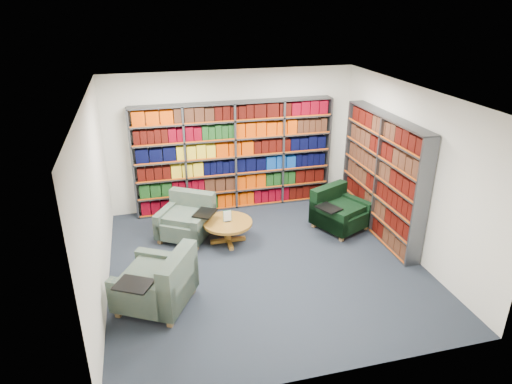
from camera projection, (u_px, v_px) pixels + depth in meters
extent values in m
cube|color=black|center=(265.00, 264.00, 7.58)|extent=(5.00, 5.00, 0.01)
cube|color=white|center=(267.00, 95.00, 6.46)|extent=(5.00, 5.00, 0.01)
cube|color=silver|center=(233.00, 140.00, 9.24)|extent=(5.00, 0.01, 2.80)
cube|color=silver|center=(330.00, 275.00, 4.79)|extent=(5.00, 0.01, 2.80)
cube|color=silver|center=(95.00, 203.00, 6.44)|extent=(0.01, 5.00, 2.80)
cube|color=silver|center=(410.00, 172.00, 7.59)|extent=(0.01, 5.00, 2.80)
cube|color=#47494F|center=(235.00, 157.00, 9.21)|extent=(4.00, 0.28, 2.20)
cube|color=silver|center=(233.00, 155.00, 9.33)|extent=(4.00, 0.02, 2.20)
cube|color=#D84C0A|center=(236.00, 159.00, 9.10)|extent=(4.00, 0.01, 2.20)
cube|color=#5A000D|center=(235.00, 198.00, 9.58)|extent=(3.88, 0.21, 0.29)
cube|color=#113611|center=(235.00, 182.00, 9.44)|extent=(3.88, 0.21, 0.29)
cube|color=#310602|center=(235.00, 165.00, 9.29)|extent=(3.88, 0.21, 0.29)
cube|color=black|center=(234.00, 148.00, 9.14)|extent=(3.88, 0.21, 0.29)
cube|color=#310602|center=(234.00, 130.00, 9.00)|extent=(3.88, 0.21, 0.29)
cube|color=#D13800|center=(234.00, 112.00, 8.85)|extent=(3.88, 0.21, 0.29)
cube|color=#47494F|center=(382.00, 177.00, 8.21)|extent=(0.28, 2.50, 2.20)
cube|color=silver|center=(388.00, 176.00, 8.24)|extent=(0.02, 2.50, 2.20)
cube|color=#D84C0A|center=(375.00, 177.00, 8.18)|extent=(0.02, 2.50, 2.20)
cube|color=#310602|center=(376.00, 222.00, 8.57)|extent=(0.21, 2.38, 0.29)
cube|color=#310602|center=(378.00, 204.00, 8.43)|extent=(0.21, 2.38, 0.29)
cube|color=#381C10|center=(381.00, 186.00, 8.28)|extent=(0.21, 2.38, 0.29)
cube|color=#381C10|center=(383.00, 167.00, 8.13)|extent=(0.21, 2.38, 0.29)
cube|color=#381C10|center=(385.00, 148.00, 7.99)|extent=(0.21, 2.38, 0.29)
cube|color=#310602|center=(388.00, 127.00, 7.84)|extent=(0.21, 2.38, 0.29)
cube|color=#0C2A34|center=(186.00, 225.00, 8.31)|extent=(1.19, 1.19, 0.31)
cube|color=#0C2A34|center=(193.00, 208.00, 8.53)|extent=(0.83, 0.62, 0.69)
cube|color=#0C2A34|center=(168.00, 219.00, 8.38)|extent=(0.57, 0.80, 0.46)
cube|color=#0C2A34|center=(204.00, 224.00, 8.18)|extent=(0.57, 0.80, 0.46)
cube|color=black|center=(205.00, 213.00, 8.03)|extent=(0.50, 0.53, 0.02)
cube|color=brown|center=(160.00, 241.00, 8.18)|extent=(0.09, 0.09, 0.10)
cube|color=brown|center=(196.00, 247.00, 7.98)|extent=(0.09, 0.09, 0.10)
cube|color=brown|center=(178.00, 224.00, 8.80)|extent=(0.09, 0.09, 0.10)
cube|color=brown|center=(212.00, 229.00, 8.61)|extent=(0.09, 0.09, 0.10)
cube|color=black|center=(340.00, 217.00, 8.64)|extent=(1.13, 1.13, 0.30)
cube|color=black|center=(328.00, 202.00, 8.79)|extent=(0.85, 0.53, 0.68)
cube|color=black|center=(328.00, 218.00, 8.40)|extent=(0.47, 0.83, 0.45)
cube|color=black|center=(353.00, 208.00, 8.81)|extent=(0.47, 0.83, 0.45)
cube|color=black|center=(329.00, 208.00, 8.24)|extent=(0.46, 0.51, 0.02)
cube|color=brown|center=(341.00, 238.00, 8.26)|extent=(0.09, 0.09, 0.09)
cube|color=brown|center=(366.00, 227.00, 8.67)|extent=(0.09, 0.09, 0.09)
cube|color=brown|center=(314.00, 225.00, 8.76)|extent=(0.09, 0.09, 0.09)
cube|color=brown|center=(338.00, 214.00, 9.16)|extent=(0.09, 0.09, 0.09)
cube|color=#0C2A34|center=(155.00, 288.00, 6.49)|extent=(1.29, 1.29, 0.34)
cube|color=#0C2A34|center=(178.00, 279.00, 6.32)|extent=(0.65, 0.93, 0.76)
cube|color=#0C2A34|center=(167.00, 268.00, 6.81)|extent=(0.90, 0.59, 0.51)
cube|color=#0C2A34|center=(141.00, 300.00, 6.10)|extent=(0.90, 0.59, 0.51)
cube|color=black|center=(134.00, 284.00, 5.95)|extent=(0.58, 0.54, 0.03)
cube|color=brown|center=(145.00, 282.00, 7.01)|extent=(0.10, 0.10, 0.11)
cube|color=brown|center=(118.00, 313.00, 6.32)|extent=(0.10, 0.10, 0.11)
cube|color=brown|center=(192.00, 289.00, 6.83)|extent=(0.10, 0.10, 0.11)
cube|color=brown|center=(170.00, 323.00, 6.14)|extent=(0.10, 0.10, 0.11)
cylinder|color=olive|center=(228.00, 223.00, 8.09)|extent=(0.88, 0.88, 0.05)
cylinder|color=olive|center=(228.00, 232.00, 8.16)|extent=(0.12, 0.12, 0.35)
cube|color=olive|center=(228.00, 240.00, 8.23)|extent=(0.64, 0.08, 0.06)
cube|color=olive|center=(228.00, 240.00, 8.23)|extent=(0.08, 0.64, 0.06)
cube|color=black|center=(228.00, 221.00, 8.07)|extent=(0.10, 0.05, 0.01)
cube|color=white|center=(227.00, 216.00, 8.03)|extent=(0.14, 0.01, 0.20)
cube|color=#145926|center=(227.00, 216.00, 8.04)|extent=(0.15, 0.00, 0.21)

